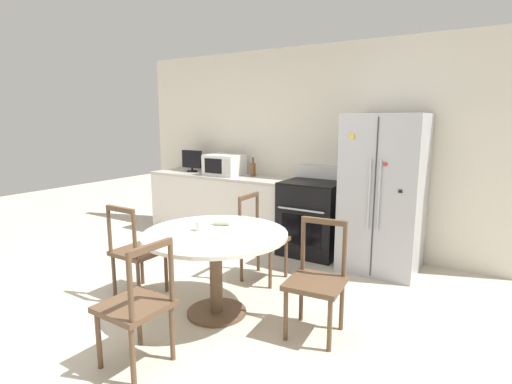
{
  "coord_description": "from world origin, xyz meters",
  "views": [
    {
      "loc": [
        2.28,
        -2.23,
        1.68
      ],
      "look_at": [
        0.18,
        1.15,
        0.95
      ],
      "focal_mm": 28.0,
      "sensor_mm": 36.0,
      "label": 1
    }
  ],
  "objects_px": {
    "countertop_tv": "(192,160)",
    "counter_bottle": "(253,169)",
    "dining_chair_near": "(137,306)",
    "dining_chair_right": "(316,281)",
    "microwave": "(224,165)",
    "candle_glass": "(200,226)",
    "dining_chair_far": "(262,239)",
    "dining_chair_left": "(137,252)",
    "refrigerator": "(384,193)",
    "oven_range": "(312,217)"
  },
  "relations": [
    {
      "from": "countertop_tv",
      "to": "counter_bottle",
      "type": "xyz_separation_m",
      "value": [
        1.03,
        0.08,
        -0.07
      ]
    },
    {
      "from": "dining_chair_near",
      "to": "dining_chair_right",
      "type": "height_order",
      "value": "same"
    },
    {
      "from": "microwave",
      "to": "dining_chair_near",
      "type": "relative_size",
      "value": 0.56
    },
    {
      "from": "counter_bottle",
      "to": "candle_glass",
      "type": "xyz_separation_m",
      "value": [
        0.76,
        -2.06,
        -0.22
      ]
    },
    {
      "from": "microwave",
      "to": "countertop_tv",
      "type": "relative_size",
      "value": 1.45
    },
    {
      "from": "dining_chair_far",
      "to": "dining_chair_right",
      "type": "distance_m",
      "value": 1.17
    },
    {
      "from": "dining_chair_left",
      "to": "candle_glass",
      "type": "height_order",
      "value": "dining_chair_left"
    },
    {
      "from": "dining_chair_far",
      "to": "microwave",
      "type": "bearing_deg",
      "value": -130.7
    },
    {
      "from": "microwave",
      "to": "dining_chair_right",
      "type": "height_order",
      "value": "microwave"
    },
    {
      "from": "refrigerator",
      "to": "candle_glass",
      "type": "height_order",
      "value": "refrigerator"
    },
    {
      "from": "refrigerator",
      "to": "dining_chair_near",
      "type": "height_order",
      "value": "refrigerator"
    },
    {
      "from": "dining_chair_far",
      "to": "candle_glass",
      "type": "distance_m",
      "value": 0.97
    },
    {
      "from": "refrigerator",
      "to": "dining_chair_right",
      "type": "xyz_separation_m",
      "value": [
        -0.06,
        -1.7,
        -0.44
      ]
    },
    {
      "from": "countertop_tv",
      "to": "dining_chair_far",
      "type": "height_order",
      "value": "countertop_tv"
    },
    {
      "from": "microwave",
      "to": "counter_bottle",
      "type": "bearing_deg",
      "value": 13.22
    },
    {
      "from": "refrigerator",
      "to": "dining_chair_far",
      "type": "distance_m",
      "value": 1.46
    },
    {
      "from": "refrigerator",
      "to": "dining_chair_far",
      "type": "height_order",
      "value": "refrigerator"
    },
    {
      "from": "countertop_tv",
      "to": "counter_bottle",
      "type": "height_order",
      "value": "countertop_tv"
    },
    {
      "from": "microwave",
      "to": "dining_chair_left",
      "type": "height_order",
      "value": "microwave"
    },
    {
      "from": "refrigerator",
      "to": "counter_bottle",
      "type": "distance_m",
      "value": 1.84
    },
    {
      "from": "candle_glass",
      "to": "dining_chair_right",
      "type": "bearing_deg",
      "value": 10.32
    },
    {
      "from": "dining_chair_right",
      "to": "candle_glass",
      "type": "distance_m",
      "value": 1.08
    },
    {
      "from": "oven_range",
      "to": "dining_chair_far",
      "type": "relative_size",
      "value": 1.2
    },
    {
      "from": "countertop_tv",
      "to": "dining_chair_left",
      "type": "height_order",
      "value": "countertop_tv"
    },
    {
      "from": "refrigerator",
      "to": "candle_glass",
      "type": "xyz_separation_m",
      "value": [
        -1.06,
        -1.88,
        -0.1
      ]
    },
    {
      "from": "microwave",
      "to": "dining_chair_right",
      "type": "distance_m",
      "value": 2.88
    },
    {
      "from": "microwave",
      "to": "dining_chair_left",
      "type": "relative_size",
      "value": 0.56
    },
    {
      "from": "dining_chair_left",
      "to": "dining_chair_near",
      "type": "bearing_deg",
      "value": -40.73
    },
    {
      "from": "dining_chair_left",
      "to": "dining_chair_far",
      "type": "bearing_deg",
      "value": 51.15
    },
    {
      "from": "dining_chair_left",
      "to": "oven_range",
      "type": "bearing_deg",
      "value": 66.22
    },
    {
      "from": "dining_chair_left",
      "to": "dining_chair_right",
      "type": "bearing_deg",
      "value": 9.17
    },
    {
      "from": "countertop_tv",
      "to": "dining_chair_near",
      "type": "relative_size",
      "value": 0.39
    },
    {
      "from": "dining_chair_right",
      "to": "candle_glass",
      "type": "relative_size",
      "value": 10.45
    },
    {
      "from": "refrigerator",
      "to": "counter_bottle",
      "type": "relative_size",
      "value": 6.67
    },
    {
      "from": "microwave",
      "to": "candle_glass",
      "type": "distance_m",
      "value": 2.31
    },
    {
      "from": "countertop_tv",
      "to": "dining_chair_right",
      "type": "distance_m",
      "value": 3.38
    },
    {
      "from": "counter_bottle",
      "to": "dining_chair_far",
      "type": "height_order",
      "value": "counter_bottle"
    },
    {
      "from": "microwave",
      "to": "countertop_tv",
      "type": "xyz_separation_m",
      "value": [
        -0.61,
        0.02,
        0.03
      ]
    },
    {
      "from": "counter_bottle",
      "to": "dining_chair_right",
      "type": "height_order",
      "value": "counter_bottle"
    },
    {
      "from": "oven_range",
      "to": "dining_chair_near",
      "type": "xyz_separation_m",
      "value": [
        -0.04,
        -2.79,
        -0.03
      ]
    },
    {
      "from": "dining_chair_left",
      "to": "dining_chair_near",
      "type": "relative_size",
      "value": 1.0
    },
    {
      "from": "dining_chair_right",
      "to": "countertop_tv",
      "type": "bearing_deg",
      "value": -38.24
    },
    {
      "from": "refrigerator",
      "to": "dining_chair_right",
      "type": "bearing_deg",
      "value": -91.94
    },
    {
      "from": "counter_bottle",
      "to": "dining_chair_left",
      "type": "distance_m",
      "value": 2.2
    },
    {
      "from": "countertop_tv",
      "to": "microwave",
      "type": "bearing_deg",
      "value": -1.78
    },
    {
      "from": "oven_range",
      "to": "dining_chair_left",
      "type": "bearing_deg",
      "value": -114.66
    },
    {
      "from": "dining_chair_right",
      "to": "refrigerator",
      "type": "bearing_deg",
      "value": -97.44
    },
    {
      "from": "oven_range",
      "to": "dining_chair_left",
      "type": "distance_m",
      "value": 2.21
    },
    {
      "from": "dining_chair_far",
      "to": "dining_chair_right",
      "type": "relative_size",
      "value": 1.0
    },
    {
      "from": "countertop_tv",
      "to": "dining_chair_right",
      "type": "relative_size",
      "value": 0.39
    }
  ]
}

